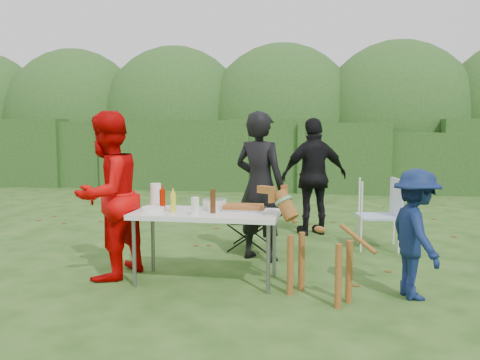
% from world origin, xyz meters
% --- Properties ---
extents(ground, '(80.00, 80.00, 0.00)m').
position_xyz_m(ground, '(0.00, 0.00, 0.00)').
color(ground, '#1E4211').
extents(hedge_row, '(22.00, 1.40, 1.70)m').
position_xyz_m(hedge_row, '(0.00, 8.00, 0.85)').
color(hedge_row, '#23471C').
rests_on(hedge_row, ground).
extents(shrub_backdrop, '(20.00, 2.60, 3.20)m').
position_xyz_m(shrub_backdrop, '(0.00, 9.60, 1.60)').
color(shrub_backdrop, '#3D6628').
rests_on(shrub_backdrop, ground).
extents(folding_table, '(1.50, 0.70, 0.74)m').
position_xyz_m(folding_table, '(0.08, -0.03, 0.69)').
color(folding_table, silver).
rests_on(folding_table, ground).
extents(person_cook, '(0.77, 0.66, 1.80)m').
position_xyz_m(person_cook, '(0.51, 0.96, 0.90)').
color(person_cook, black).
rests_on(person_cook, ground).
extents(person_red_jacket, '(0.87, 1.01, 1.78)m').
position_xyz_m(person_red_jacket, '(-0.99, -0.05, 0.89)').
color(person_red_jacket, '#C80303').
rests_on(person_red_jacket, ground).
extents(person_black_puffy, '(1.11, 0.81, 1.75)m').
position_xyz_m(person_black_puffy, '(1.12, 2.54, 0.87)').
color(person_black_puffy, black).
rests_on(person_black_puffy, ground).
extents(child, '(0.64, 0.88, 1.22)m').
position_xyz_m(child, '(2.14, -0.18, 0.61)').
color(child, '#0E1C47').
rests_on(child, ground).
extents(dog, '(1.12, 0.93, 1.01)m').
position_xyz_m(dog, '(1.25, -0.37, 0.50)').
color(dog, brown).
rests_on(dog, ground).
extents(camping_chair, '(0.56, 0.56, 0.85)m').
position_xyz_m(camping_chair, '(0.31, 1.47, 0.43)').
color(camping_chair, '#143517').
rests_on(camping_chair, ground).
extents(lawn_chair, '(0.65, 0.65, 0.94)m').
position_xyz_m(lawn_chair, '(1.99, 1.79, 0.47)').
color(lawn_chair, '#4A79B1').
rests_on(lawn_chair, ground).
extents(food_tray, '(0.45, 0.30, 0.02)m').
position_xyz_m(food_tray, '(0.45, 0.14, 0.75)').
color(food_tray, '#B7B7BA').
rests_on(food_tray, folding_table).
extents(focaccia_bread, '(0.40, 0.26, 0.04)m').
position_xyz_m(focaccia_bread, '(0.45, 0.14, 0.78)').
color(focaccia_bread, '#985523').
rests_on(focaccia_bread, food_tray).
extents(mustard_bottle, '(0.06, 0.06, 0.20)m').
position_xyz_m(mustard_bottle, '(-0.24, -0.13, 0.84)').
color(mustard_bottle, gold).
rests_on(mustard_bottle, folding_table).
extents(ketchup_bottle, '(0.06, 0.06, 0.22)m').
position_xyz_m(ketchup_bottle, '(-0.38, -0.04, 0.85)').
color(ketchup_bottle, '#9C1100').
rests_on(ketchup_bottle, folding_table).
extents(beer_bottle, '(0.06, 0.06, 0.24)m').
position_xyz_m(beer_bottle, '(0.17, -0.09, 0.86)').
color(beer_bottle, '#47230F').
rests_on(beer_bottle, folding_table).
extents(paper_towel_roll, '(0.12, 0.12, 0.26)m').
position_xyz_m(paper_towel_roll, '(-0.52, 0.16, 0.87)').
color(paper_towel_roll, white).
rests_on(paper_towel_roll, folding_table).
extents(cup_stack, '(0.08, 0.08, 0.18)m').
position_xyz_m(cup_stack, '(0.03, -0.26, 0.83)').
color(cup_stack, white).
rests_on(cup_stack, folding_table).
extents(pasta_bowl, '(0.26, 0.26, 0.10)m').
position_xyz_m(pasta_bowl, '(0.13, 0.18, 0.79)').
color(pasta_bowl, silver).
rests_on(pasta_bowl, folding_table).
extents(plate_stack, '(0.24, 0.24, 0.05)m').
position_xyz_m(plate_stack, '(-0.45, -0.13, 0.77)').
color(plate_stack, white).
rests_on(plate_stack, folding_table).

